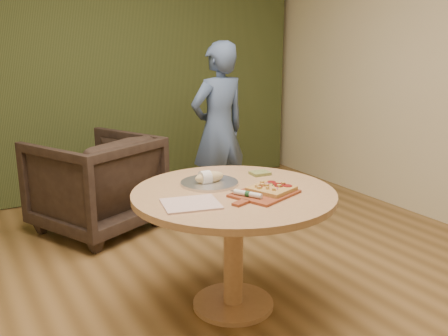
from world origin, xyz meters
name	(u,v)px	position (x,y,z in m)	size (l,w,h in m)	color
room_shell	(236,83)	(0.00, 0.00, 1.40)	(5.04, 6.04, 2.84)	olive
curtain	(85,60)	(0.00, 2.90, 1.40)	(4.80, 0.14, 2.78)	#2F3A1A
pedestal_table	(234,214)	(0.11, 0.19, 0.61)	(1.20, 1.20, 0.75)	tan
pizza_paddle	(263,194)	(0.21, 0.04, 0.76)	(0.47, 0.38, 0.01)	brown
flatbread_pizza	(272,188)	(0.28, 0.05, 0.78)	(0.28, 0.28, 0.04)	tan
cutlery_roll	(248,194)	(0.10, 0.02, 0.78)	(0.11, 0.18, 0.03)	silver
newspaper	(191,204)	(-0.22, 0.10, 0.76)	(0.30, 0.25, 0.01)	white
serving_tray	(209,183)	(0.05, 0.39, 0.76)	(0.36, 0.36, 0.02)	silver
bread_roll	(208,177)	(0.04, 0.39, 0.79)	(0.19, 0.09, 0.09)	#D5BD82
green_packet	(260,173)	(0.44, 0.42, 0.76)	(0.12, 0.10, 0.02)	#5A652D
armchair	(95,179)	(-0.25, 1.88, 0.46)	(0.89, 0.83, 0.91)	black
person_standing	(219,130)	(0.88, 1.74, 0.80)	(0.58, 0.38, 1.60)	#445B85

